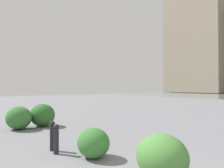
{
  "coord_description": "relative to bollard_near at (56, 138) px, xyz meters",
  "views": [
    {
      "loc": [
        -1.12,
        1.45,
        1.53
      ],
      "look_at": [
        8.39,
        -5.87,
        1.72
      ],
      "focal_mm": 34.26,
      "sensor_mm": 36.0,
      "label": 1
    }
  ],
  "objects": [
    {
      "name": "building_highrise",
      "position": [
        31.22,
        -60.72,
        17.88
      ],
      "size": [
        17.91,
        14.23,
        36.49
      ],
      "color": "gray",
      "rests_on": "ground"
    },
    {
      "name": "bollard_near",
      "position": [
        0.0,
        0.0,
        0.0
      ],
      "size": [
        0.13,
        0.13,
        0.69
      ],
      "color": "#232328",
      "rests_on": "ground"
    },
    {
      "name": "bollard_mid",
      "position": [
        0.31,
        -0.03,
        0.02
      ],
      "size": [
        0.13,
        0.13,
        0.72
      ],
      "color": "#232328",
      "rests_on": "ground"
    },
    {
      "name": "shrub_low",
      "position": [
        3.63,
        -0.97,
        0.08
      ],
      "size": [
        1.04,
        0.94,
        0.88
      ],
      "color": "#2D6628",
      "rests_on": "ground"
    },
    {
      "name": "shrub_round",
      "position": [
        3.57,
        -0.07,
        0.06
      ],
      "size": [
        0.99,
        0.89,
        0.84
      ],
      "color": "#387533",
      "rests_on": "ground"
    },
    {
      "name": "shrub_wide",
      "position": [
        -0.75,
        -0.53,
        -0.04
      ],
      "size": [
        0.76,
        0.69,
        0.65
      ],
      "color": "#387533",
      "rests_on": "ground"
    },
    {
      "name": "shrub_tall",
      "position": [
        -2.39,
        -0.83,
        0.02
      ],
      "size": [
        0.9,
        0.81,
        0.76
      ],
      "color": "#477F38",
      "rests_on": "ground"
    }
  ]
}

